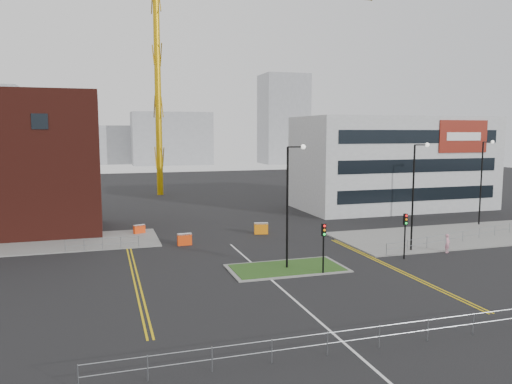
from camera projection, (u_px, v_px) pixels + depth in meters
ground at (303, 308)px, 28.72m from camera, size 200.00×200.00×0.00m
pavement_right at (458, 235)px, 48.45m from camera, size 24.00×10.00×0.12m
island_kerb at (287, 268)px, 36.89m from camera, size 8.60×4.60×0.08m
grass_island at (287, 268)px, 36.89m from camera, size 8.00×4.00×0.12m
office_block at (393, 163)px, 65.96m from camera, size 25.00×12.20×12.00m
tower_crane at (192, 23)px, 79.24m from camera, size 52.82×6.46×39.57m
streetlamp_island at (290, 196)px, 36.31m from camera, size 1.46×0.36×9.18m
streetlamp_right_near at (415, 188)px, 41.73m from camera, size 1.46×0.36×9.18m
streetlamp_right_far at (483, 176)px, 53.42m from camera, size 1.46×0.36×9.18m
traffic_light_island at (324, 239)px, 35.26m from camera, size 0.28×0.33×3.65m
traffic_light_right at (405, 227)px, 39.50m from camera, size 0.28×0.33×3.65m
railing_front at (354, 335)px, 22.94m from camera, size 24.05×0.05×1.10m
railing_left at (103, 242)px, 42.48m from camera, size 6.05×0.05×1.10m
railing_right at (463, 234)px, 45.55m from camera, size 19.05×5.05×1.10m
centre_line at (291, 297)px, 30.62m from camera, size 0.15×30.00×0.01m
yellow_left_a at (133, 274)px, 35.57m from camera, size 0.12×24.00×0.01m
yellow_left_b at (137, 274)px, 35.65m from camera, size 0.12×24.00×0.01m
yellow_right_a at (390, 268)px, 37.20m from camera, size 0.12×20.00×0.01m
yellow_right_b at (394, 267)px, 37.29m from camera, size 0.12×20.00×0.01m
skyline_b at (172, 139)px, 153.99m from camera, size 24.00×12.00×16.00m
skyline_c at (284, 119)px, 158.79m from camera, size 14.00×12.00×28.00m
skyline_d at (111, 145)px, 158.43m from camera, size 30.00×12.00×12.00m
pedestrian at (448, 243)px, 41.73m from camera, size 0.69×0.64×1.59m
barrier_left at (139, 229)px, 49.21m from camera, size 1.20×0.77×0.96m
barrier_mid at (185, 239)px, 44.53m from camera, size 1.28×0.49×1.06m
barrier_right at (261, 228)px, 49.38m from camera, size 1.40×0.70×1.13m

